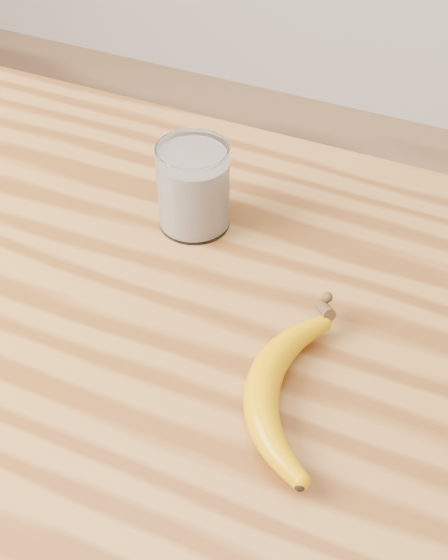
% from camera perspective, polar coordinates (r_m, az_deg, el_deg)
% --- Properties ---
extents(table, '(1.20, 0.80, 0.90)m').
position_cam_1_polar(table, '(0.88, 0.87, -11.40)').
color(table, '#9D6A30').
rests_on(table, ground).
extents(smoothie_glass, '(0.08, 0.08, 0.11)m').
position_cam_1_polar(smoothie_glass, '(0.90, -2.24, 6.72)').
color(smoothie_glass, white).
rests_on(smoothie_glass, table).
extents(banana, '(0.16, 0.29, 0.03)m').
position_cam_1_polar(banana, '(0.73, 2.76, -7.81)').
color(banana, '#CD8F00').
rests_on(banana, table).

